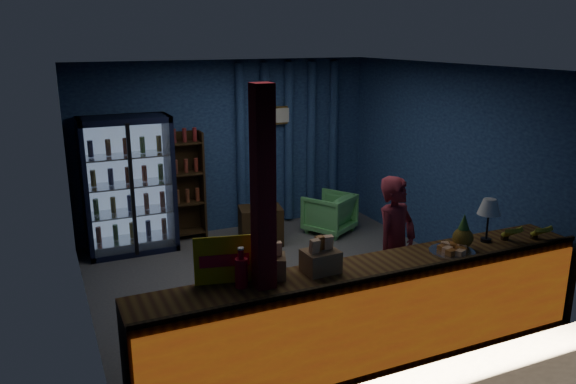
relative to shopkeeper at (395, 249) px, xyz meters
name	(u,v)px	position (x,y,z in m)	size (l,w,h in m)	color
ground	(286,281)	(-0.67, 1.28, -0.78)	(4.60, 4.60, 0.00)	#515154
room_walls	(286,157)	(-0.67, 1.28, 0.79)	(4.60, 4.60, 4.60)	navy
counter	(371,314)	(-0.67, -0.63, -0.30)	(4.40, 0.57, 0.99)	brown
support_post	(264,246)	(-1.72, -0.62, 0.52)	(0.16, 0.16, 2.60)	maroon
beverage_cooler	(128,185)	(-2.22, 3.20, 0.15)	(1.20, 0.62, 1.90)	black
bottle_shelf	(186,186)	(-1.37, 3.34, 0.02)	(0.50, 0.28, 1.60)	#352311
curtain_folds	(289,143)	(0.33, 3.42, 0.52)	(1.74, 0.14, 2.50)	navy
framed_picture	(281,115)	(0.18, 3.38, 0.97)	(0.36, 0.04, 0.28)	#BE862F
shopkeeper	(395,249)	(0.00, 0.00, 0.00)	(0.57, 0.37, 1.56)	maroon
green_chair	(329,213)	(0.67, 2.67, -0.47)	(0.65, 0.67, 0.61)	#63C76B
side_table	(261,225)	(-0.47, 2.64, -0.50)	(0.68, 0.55, 0.66)	#352311
yellow_sign	(224,260)	(-1.99, -0.40, 0.37)	(0.50, 0.20, 0.39)	yellow
soda_bottles	(253,271)	(-1.81, -0.59, 0.31)	(0.28, 0.19, 0.34)	red
snack_box_left	(321,259)	(-1.16, -0.54, 0.28)	(0.31, 0.26, 0.32)	#9F7D4D
snack_box_centre	(269,265)	(-1.61, -0.45, 0.28)	(0.35, 0.32, 0.30)	#9F7D4D
pastry_tray	(452,251)	(0.17, -0.67, 0.19)	(0.43, 0.43, 0.07)	silver
banana_bunches	(523,232)	(1.05, -0.69, 0.26)	(0.55, 0.32, 0.18)	yellow
table_lamp	(489,208)	(0.69, -0.57, 0.52)	(0.23, 0.23, 0.44)	black
pineapple	(463,235)	(0.34, -0.62, 0.31)	(0.20, 0.20, 0.34)	#97671B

